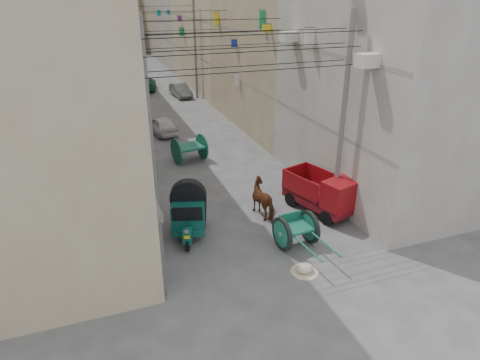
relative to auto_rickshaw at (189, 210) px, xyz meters
name	(u,v)px	position (x,y,z in m)	size (l,w,h in m)	color
ground	(334,339)	(2.32, -6.67, -0.99)	(140.00, 140.00, 0.00)	#464649
building_row_left	(40,16)	(-5.68, 27.46, 5.47)	(8.00, 62.00, 14.00)	tan
building_row_right	(223,12)	(10.31, 27.46, 5.47)	(8.00, 62.00, 14.00)	#ABA6A0
end_cap_building	(109,2)	(2.32, 59.33, 5.51)	(22.00, 10.00, 13.00)	tan
shutters_left	(132,167)	(-1.60, 3.71, 0.50)	(0.18, 14.40, 2.88)	#4F4F54
signboards	(167,72)	(2.31, 14.99, 2.44)	(8.22, 40.52, 5.67)	#622381
ac_units	(328,22)	(5.97, 1.00, 6.44)	(0.70, 6.55, 3.35)	beige
utility_poles	(183,76)	(2.32, 10.33, 3.01)	(7.40, 22.20, 8.00)	slate
overhead_cables	(192,29)	(2.32, 7.73, 5.78)	(7.40, 22.52, 1.12)	black
auto_rickshaw	(189,210)	(0.00, 0.00, 0.00)	(1.82, 2.48, 1.68)	black
tonga_cart	(296,230)	(3.41, -2.18, -0.34)	(1.39, 2.83, 1.24)	black
mini_truck	(326,196)	(5.62, -0.48, -0.15)	(2.24, 3.39, 1.76)	black
second_cart	(189,148)	(1.78, 7.23, -0.24)	(1.84, 1.70, 1.41)	#145A45
feed_sack	(305,268)	(2.97, -3.75, -0.84)	(0.58, 0.47, 0.29)	#BDB69D
horse	(265,199)	(3.25, 0.33, -0.26)	(0.79, 1.74, 1.47)	#5B3415
distant_car_white	(162,125)	(1.27, 12.57, -0.43)	(1.32, 3.29, 1.12)	silver
distant_car_grey	(180,90)	(4.66, 22.17, -0.44)	(1.16, 3.32, 1.09)	#4F5352
distant_car_green	(147,84)	(2.39, 25.90, -0.43)	(1.55, 3.82, 1.11)	#205F38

